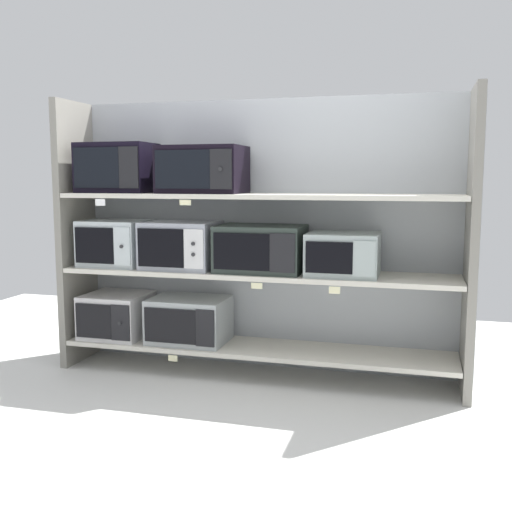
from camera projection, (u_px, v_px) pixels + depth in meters
ground at (203, 439)px, 2.98m from camera, size 6.56×6.00×0.02m
back_panel at (265, 235)px, 4.05m from camera, size 2.76×0.04×1.82m
upright_left at (76, 234)px, 4.17m from camera, size 0.05×0.44×1.82m
upright_right at (471, 245)px, 3.48m from camera, size 0.05×0.44×1.82m
shelf_0 at (256, 348)px, 3.91m from camera, size 2.56×0.44×0.03m
microwave_0 at (117, 315)px, 4.16m from camera, size 0.42×0.43×0.30m
microwave_1 at (189, 320)px, 4.01m from camera, size 0.51×0.39×0.30m
price_tag_0 at (173, 358)px, 3.83m from camera, size 0.06×0.00×0.04m
shelf_1 at (256, 274)px, 3.85m from camera, size 2.56×0.44×0.03m
microwave_2 at (115, 243)px, 4.09m from camera, size 0.43×0.37×0.31m
microwave_3 at (181, 245)px, 3.96m from camera, size 0.48×0.40×0.31m
microwave_4 at (261, 249)px, 3.82m from camera, size 0.55×0.39×0.30m
microwave_5 at (343, 254)px, 3.68m from camera, size 0.44×0.39×0.26m
price_tag_1 at (257, 286)px, 3.62m from camera, size 0.07×0.00×0.04m
price_tag_2 at (334, 290)px, 3.50m from camera, size 0.07×0.00×0.04m
shelf_2 at (256, 196)px, 3.79m from camera, size 2.56×0.44×0.03m
microwave_6 at (117, 168)px, 4.01m from camera, size 0.49×0.34×0.33m
microwave_7 at (203, 170)px, 3.85m from camera, size 0.54×0.39×0.31m
price_tag_3 at (100, 202)px, 3.83m from camera, size 0.07×0.00×0.04m
price_tag_4 at (185, 203)px, 3.68m from camera, size 0.08×0.00×0.03m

